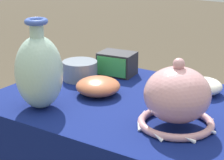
# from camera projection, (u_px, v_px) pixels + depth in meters

# --- Properties ---
(display_table) EXTENTS (0.95, 0.66, 0.75)m
(display_table) POSITION_uv_depth(u_px,v_px,m) (134.00, 130.00, 1.46)
(display_table) COLOR #38383D
(display_table) RESTS_ON ground_plane
(vase_tall_bulbous) EXTENTS (0.15, 0.15, 0.29)m
(vase_tall_bulbous) POSITION_uv_depth(u_px,v_px,m) (39.00, 71.00, 1.36)
(vase_tall_bulbous) COLOR #A8CCB7
(vase_tall_bulbous) RESTS_ON display_table
(vase_dome_bell) EXTENTS (0.23, 0.23, 0.21)m
(vase_dome_bell) POSITION_uv_depth(u_px,v_px,m) (177.00, 99.00, 1.24)
(vase_dome_bell) COLOR #D19399
(vase_dome_bell) RESTS_ON display_table
(mosaic_tile_box) EXTENTS (0.15, 0.12, 0.09)m
(mosaic_tile_box) POSITION_uv_depth(u_px,v_px,m) (117.00, 64.00, 1.71)
(mosaic_tile_box) COLOR #232328
(mosaic_tile_box) RESTS_ON display_table
(bowl_shallow_ivory) EXTENTS (0.13, 0.13, 0.06)m
(bowl_shallow_ivory) POSITION_uv_depth(u_px,v_px,m) (204.00, 86.00, 1.51)
(bowl_shallow_ivory) COLOR white
(bowl_shallow_ivory) RESTS_ON display_table
(pot_squat_slate) EXTENTS (0.13, 0.13, 0.07)m
(pot_squat_slate) POSITION_uv_depth(u_px,v_px,m) (80.00, 70.00, 1.66)
(pot_squat_slate) COLOR slate
(pot_squat_slate) RESTS_ON display_table
(bowl_shallow_terracotta) EXTENTS (0.15, 0.15, 0.06)m
(bowl_shallow_terracotta) POSITION_uv_depth(u_px,v_px,m) (98.00, 86.00, 1.50)
(bowl_shallow_terracotta) COLOR #BC6642
(bowl_shallow_terracotta) RESTS_ON display_table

